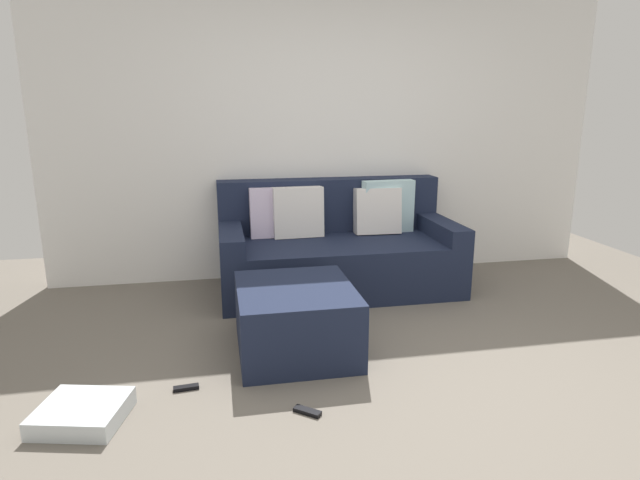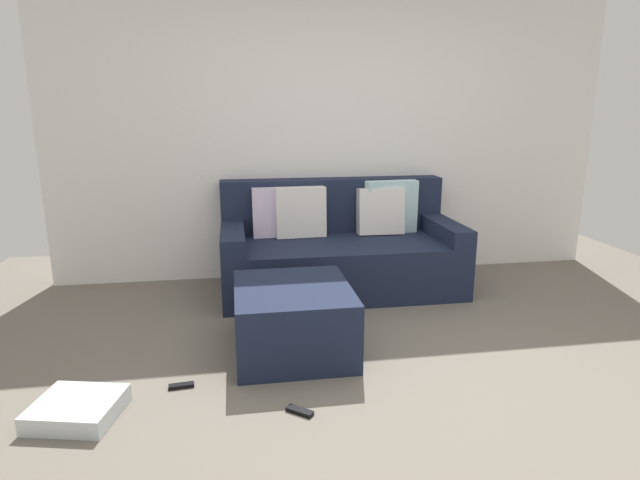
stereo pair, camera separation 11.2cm
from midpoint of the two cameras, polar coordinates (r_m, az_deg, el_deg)
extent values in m
plane|color=#6B6359|center=(3.11, 11.01, -15.88)|extent=(6.65, 6.65, 0.00)
cube|color=white|center=(4.93, 2.31, 12.20)|extent=(5.11, 0.10, 2.76)
cube|color=#192138|center=(4.58, 2.90, -2.69)|extent=(2.01, 1.00, 0.44)
cube|color=#192138|center=(4.84, 1.99, 3.83)|extent=(2.01, 0.22, 0.48)
cube|color=#192138|center=(4.40, -8.70, 0.45)|extent=(0.19, 1.00, 0.15)
cube|color=#192138|center=(4.78, 13.66, 1.28)|extent=(0.19, 1.00, 0.15)
cube|color=silver|center=(4.60, -3.91, 2.99)|extent=(0.44, 0.14, 0.44)
cube|color=white|center=(4.60, -1.45, 3.03)|extent=(0.44, 0.20, 0.44)
cube|color=silver|center=(4.80, 8.34, 3.56)|extent=(0.48, 0.16, 0.47)
cube|color=white|center=(4.75, 7.19, 3.11)|extent=(0.41, 0.21, 0.42)
cube|color=#192138|center=(3.45, -2.00, -8.48)|extent=(0.74, 0.83, 0.43)
cube|color=silver|center=(3.07, -23.74, -16.35)|extent=(0.49, 0.46, 0.10)
cube|color=black|center=(2.88, -1.03, -17.99)|extent=(0.14, 0.13, 0.02)
cube|color=black|center=(3.19, -20.17, -15.56)|extent=(0.15, 0.10, 0.02)
cube|color=black|center=(3.19, -13.72, -15.03)|extent=(0.14, 0.06, 0.02)
camera|label=1|loc=(0.06, -89.18, 0.21)|focal=29.66mm
camera|label=2|loc=(0.06, 90.82, -0.21)|focal=29.66mm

